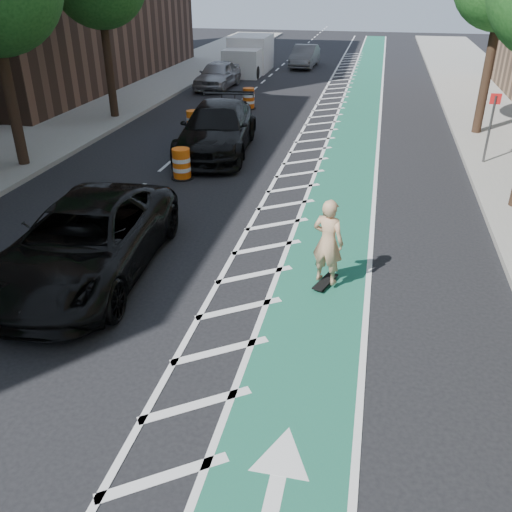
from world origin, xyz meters
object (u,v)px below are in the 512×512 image
(skateboarder, at_px, (328,242))
(suv_near, at_px, (86,241))
(barrel_a, at_px, (182,165))
(suv_far, at_px, (217,129))

(skateboarder, xyz_separation_m, suv_near, (-5.18, -0.63, -0.23))
(suv_near, height_order, barrel_a, suv_near)
(skateboarder, height_order, suv_far, skateboarder)
(suv_far, distance_m, barrel_a, 3.13)
(barrel_a, bearing_deg, suv_far, 83.98)
(skateboarder, xyz_separation_m, barrel_a, (-5.29, 5.85, -0.58))
(skateboarder, bearing_deg, barrel_a, -27.70)
(suv_near, height_order, suv_far, suv_far)
(barrel_a, bearing_deg, skateboarder, -47.90)
(suv_far, bearing_deg, barrel_a, -102.13)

